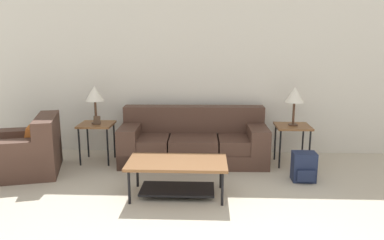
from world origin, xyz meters
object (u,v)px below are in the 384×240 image
Objects in this scene: table_lamp_right at (295,96)px; armchair at (26,153)px; side_table_left at (97,128)px; couch at (194,142)px; coffee_table at (177,170)px; side_table_right at (293,130)px; table_lamp_left at (95,94)px; backpack at (304,167)px.

armchair is at bearing -171.96° from table_lamp_right.
couch is at bearing 2.57° from side_table_left.
side_table_left reaches higher than coffee_table.
side_table_right is 1.05× the size of table_lamp_left.
table_lamp_left is 1.45× the size of backpack.
couch is at bearing 177.44° from table_lamp_right.
couch is at bearing 2.57° from table_lamp_left.
armchair is 1.94× the size of side_table_right.
couch reaches higher than coffee_table.
armchair is 2.05× the size of table_lamp_right.
table_lamp_right is at bearing 0.00° from side_table_left.
armchair is at bearing 162.36° from coffee_table.
side_table_right is (2.95, 0.00, 0.00)m from side_table_left.
side_table_left and side_table_right have the same top height.
armchair is 2.29m from coffee_table.
table_lamp_left is at bearing 32.14° from armchair.
backpack is at bearing -88.64° from table_lamp_right.
table_lamp_right is (1.48, -0.07, 0.74)m from couch.
side_table_right is at bearing -0.00° from table_lamp_left.
backpack is (1.49, -0.75, -0.11)m from couch.
table_lamp_left is 1.00× the size of table_lamp_right.
backpack is (2.96, -0.69, -0.34)m from side_table_left.
coffee_table is at bearing -17.64° from armchair.
table_lamp_right reaches higher than couch.
table_lamp_left is at bearing 137.13° from coffee_table.
armchair reaches higher than side_table_left.
side_table_left is 2.95m from side_table_right.
side_table_left is (-1.47, -0.07, 0.23)m from couch.
side_table_left is 0.51m from table_lamp_left.
couch is 1.65m from table_lamp_left.
table_lamp_left is (0.00, 0.00, 0.51)m from side_table_left.
coffee_table is at bearing -42.87° from side_table_left.
armchair is 1.04m from side_table_left.
side_table_left reaches higher than backpack.
armchair reaches higher than backpack.
couch is 1.30m from coffee_table.
couch is 1.87× the size of coffee_table.
side_table_left is at bearing -180.00° from table_lamp_right.
armchair is 1.94× the size of side_table_left.
backpack is at bearing -13.07° from table_lamp_left.
side_table_left is 1.05× the size of table_lamp_left.
side_table_right is 1.53× the size of backpack.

